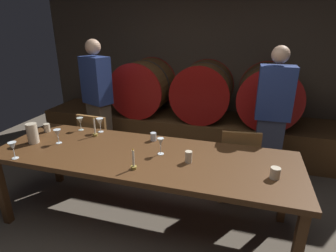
% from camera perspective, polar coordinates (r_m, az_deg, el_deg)
% --- Properties ---
extents(ground_plane, '(7.52, 7.52, 0.00)m').
position_cam_1_polar(ground_plane, '(2.68, -3.18, -25.03)').
color(ground_plane, brown).
extents(back_wall, '(5.78, 0.24, 2.79)m').
position_cam_1_polar(back_wall, '(4.69, 8.54, 13.93)').
color(back_wall, '#473A2D').
rests_on(back_wall, ground).
extents(barrel_shelf, '(5.21, 0.90, 0.54)m').
position_cam_1_polar(barrel_shelf, '(4.43, 6.74, -1.37)').
color(barrel_shelf, brown).
rests_on(barrel_shelf, ground).
extents(wine_barrel_left, '(0.86, 0.85, 0.86)m').
position_cam_1_polar(wine_barrel_left, '(4.47, -5.04, 8.25)').
color(wine_barrel_left, brown).
rests_on(wine_barrel_left, barrel_shelf).
extents(wine_barrel_center, '(0.86, 0.85, 0.86)m').
position_cam_1_polar(wine_barrel_center, '(4.22, 7.46, 7.42)').
color(wine_barrel_center, brown).
rests_on(wine_barrel_center, barrel_shelf).
extents(wine_barrel_right, '(0.86, 0.85, 0.86)m').
position_cam_1_polar(wine_barrel_right, '(4.18, 20.38, 6.20)').
color(wine_barrel_right, '#513319').
rests_on(wine_barrel_right, barrel_shelf).
extents(dining_table, '(2.86, 0.94, 0.77)m').
position_cam_1_polar(dining_table, '(2.60, -5.33, -7.12)').
color(dining_table, '#4C2D16').
rests_on(dining_table, ground).
extents(chair_left, '(0.42, 0.42, 0.88)m').
position_cam_1_polar(chair_left, '(3.62, -14.50, -3.35)').
color(chair_left, brown).
rests_on(chair_left, ground).
extents(chair_right, '(0.45, 0.45, 0.88)m').
position_cam_1_polar(chair_right, '(3.13, 14.58, -7.25)').
color(chair_right, brown).
rests_on(chair_right, ground).
extents(guest_left, '(0.44, 0.37, 1.75)m').
position_cam_1_polar(guest_left, '(3.88, -14.54, 4.72)').
color(guest_left, brown).
rests_on(guest_left, ground).
extents(guest_right, '(0.38, 0.24, 1.71)m').
position_cam_1_polar(guest_right, '(3.35, 20.97, 1.10)').
color(guest_right, '#33384C').
rests_on(guest_right, ground).
extents(candle_left, '(0.05, 0.05, 0.22)m').
position_cam_1_polar(candle_left, '(3.04, -15.18, -0.93)').
color(candle_left, olive).
rests_on(candle_left, dining_table).
extents(candle_right, '(0.05, 0.05, 0.20)m').
position_cam_1_polar(candle_right, '(2.30, -7.29, -7.79)').
color(candle_right, olive).
rests_on(candle_right, dining_table).
extents(pitcher, '(0.11, 0.11, 0.21)m').
position_cam_1_polar(pitcher, '(3.08, -26.71, -1.38)').
color(pitcher, beige).
rests_on(pitcher, dining_table).
extents(wine_glass_far_left, '(0.07, 0.07, 0.16)m').
position_cam_1_polar(wine_glass_far_left, '(2.80, -29.94, -3.78)').
color(wine_glass_far_left, white).
rests_on(wine_glass_far_left, dining_table).
extents(wine_glass_left, '(0.08, 0.08, 0.15)m').
position_cam_1_polar(wine_glass_left, '(2.96, -22.29, -1.46)').
color(wine_glass_left, white).
rests_on(wine_glass_left, dining_table).
extents(wine_glass_center, '(0.07, 0.07, 0.15)m').
position_cam_1_polar(wine_glass_center, '(3.25, -18.06, 0.99)').
color(wine_glass_center, silver).
rests_on(wine_glass_center, dining_table).
extents(wine_glass_right, '(0.08, 0.08, 0.16)m').
position_cam_1_polar(wine_glass_right, '(3.12, -14.16, 0.75)').
color(wine_glass_right, white).
rests_on(wine_glass_right, dining_table).
extents(wine_glass_far_right, '(0.06, 0.06, 0.16)m').
position_cam_1_polar(wine_glass_far_right, '(2.51, -1.58, -3.54)').
color(wine_glass_far_right, white).
rests_on(wine_glass_far_right, dining_table).
extents(cup_far_left, '(0.07, 0.07, 0.09)m').
position_cam_1_polar(cup_far_left, '(3.36, -24.20, -0.34)').
color(cup_far_left, beige).
rests_on(cup_far_left, dining_table).
extents(cup_center_left, '(0.06, 0.06, 0.09)m').
position_cam_1_polar(cup_center_left, '(2.83, -3.10, -2.26)').
color(cup_center_left, silver).
rests_on(cup_center_left, dining_table).
extents(cup_center_right, '(0.06, 0.06, 0.11)m').
position_cam_1_polar(cup_center_right, '(2.39, 4.35, -6.50)').
color(cup_center_right, beige).
rests_on(cup_center_right, dining_table).
extents(cup_far_right, '(0.08, 0.08, 0.09)m').
position_cam_1_polar(cup_far_right, '(2.32, 21.67, -9.21)').
color(cup_far_right, beige).
rests_on(cup_far_right, dining_table).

